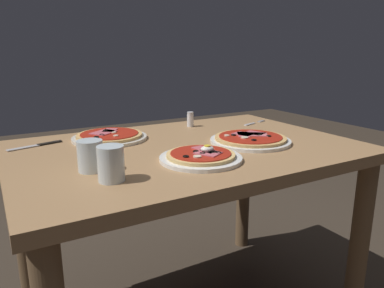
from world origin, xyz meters
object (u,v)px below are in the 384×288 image
(dining_table, at_px, (187,175))
(water_glass_near, at_px, (111,166))
(salt_shaker, at_px, (190,119))
(knife, at_px, (39,145))
(pizza_foreground, at_px, (201,157))
(water_glass_far, at_px, (90,158))
(pizza_across_left, at_px, (250,139))
(fork, at_px, (253,123))
(pizza_across_right, at_px, (110,136))

(dining_table, distance_m, water_glass_near, 0.44)
(salt_shaker, bearing_deg, dining_table, -121.58)
(knife, bearing_deg, dining_table, -29.67)
(pizza_foreground, height_order, water_glass_far, water_glass_far)
(dining_table, relative_size, water_glass_far, 13.53)
(pizza_across_left, relative_size, salt_shaker, 4.47)
(dining_table, xyz_separation_m, water_glass_near, (-0.35, -0.22, 0.15))
(fork, relative_size, salt_shaker, 2.31)
(water_glass_near, bearing_deg, pizza_across_left, 14.17)
(water_glass_near, bearing_deg, water_glass_far, 103.11)
(water_glass_near, bearing_deg, dining_table, 32.46)
(pizza_foreground, relative_size, salt_shaker, 3.89)
(water_glass_far, relative_size, fork, 0.58)
(knife, bearing_deg, pizza_across_left, -26.15)
(dining_table, xyz_separation_m, salt_shaker, (0.18, 0.29, 0.14))
(dining_table, relative_size, pizza_across_left, 4.05)
(pizza_across_right, height_order, fork, pizza_across_right)
(pizza_foreground, relative_size, pizza_across_left, 0.87)
(pizza_foreground, relative_size, water_glass_near, 2.73)
(pizza_across_left, bearing_deg, fork, 49.23)
(fork, bearing_deg, knife, 175.95)
(pizza_across_right, height_order, water_glass_near, water_glass_near)
(dining_table, xyz_separation_m, knife, (-0.46, 0.26, 0.11))
(pizza_across_right, bearing_deg, water_glass_near, -106.67)
(water_glass_far, bearing_deg, salt_shaker, 36.03)
(water_glass_near, bearing_deg, pizza_across_right, 73.33)
(fork, bearing_deg, pizza_across_left, -130.77)
(pizza_foreground, xyz_separation_m, water_glass_far, (-0.33, 0.07, 0.03))
(pizza_foreground, height_order, fork, pizza_foreground)
(dining_table, relative_size, fork, 7.84)
(dining_table, relative_size, salt_shaker, 18.10)
(dining_table, xyz_separation_m, pizza_across_right, (-0.21, 0.23, 0.12))
(water_glass_near, bearing_deg, pizza_foreground, 8.05)
(dining_table, distance_m, pizza_across_right, 0.34)
(pizza_across_left, height_order, water_glass_near, water_glass_near)
(water_glass_near, bearing_deg, fork, 27.29)
(pizza_across_left, bearing_deg, water_glass_far, -176.54)
(fork, height_order, knife, knife)
(water_glass_near, relative_size, knife, 0.49)
(fork, bearing_deg, water_glass_far, -159.70)
(dining_table, xyz_separation_m, pizza_foreground, (-0.05, -0.18, 0.12))
(water_glass_near, xyz_separation_m, knife, (-0.11, 0.49, -0.04))
(fork, bearing_deg, dining_table, -156.93)
(dining_table, bearing_deg, water_glass_near, -147.54)
(pizza_foreground, bearing_deg, water_glass_near, -171.95)
(pizza_foreground, relative_size, knife, 1.35)
(dining_table, relative_size, pizza_foreground, 4.66)
(water_glass_far, xyz_separation_m, fork, (0.84, 0.31, -0.04))
(salt_shaker, bearing_deg, pizza_across_right, -171.63)
(pizza_across_left, relative_size, water_glass_far, 3.34)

